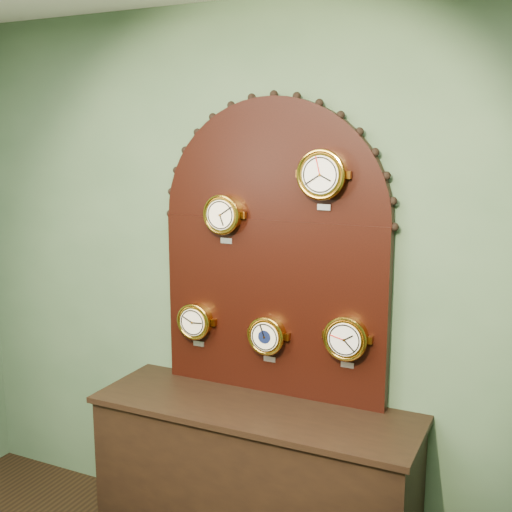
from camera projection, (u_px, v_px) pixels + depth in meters
The scene contains 8 objects.
wall_back at pixel (277, 282), 3.26m from camera, with size 4.00×4.00×0.00m, color #425E40.
shop_counter at pixel (254, 486), 3.20m from camera, with size 1.60×0.50×0.80m, color black.
display_board at pixel (273, 240), 3.17m from camera, with size 1.26×0.06×1.53m.
roman_clock at pixel (223, 214), 3.19m from camera, with size 0.20×0.08×0.26m.
arabic_clock at pixel (322, 175), 2.93m from camera, with size 0.24×0.08×0.29m.
hygrometer at pixel (195, 321), 3.37m from camera, with size 0.20×0.08×0.25m.
barometer at pixel (267, 335), 3.20m from camera, with size 0.20×0.08×0.25m.
tide_clock at pixel (346, 338), 3.02m from camera, with size 0.22×0.08×0.27m.
Camera 1 is at (1.27, -0.41, 2.13)m, focal length 44.52 mm.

